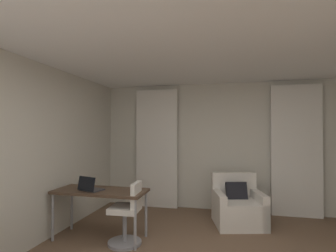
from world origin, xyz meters
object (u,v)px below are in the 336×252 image
Objects in this scene: armchair at (238,208)px; desk at (100,194)px; desk_chair at (127,216)px; laptop at (90,188)px.

desk is at bearing -151.70° from armchair.
desk_chair is (0.47, -0.09, -0.27)m from desk.
armchair is at bearing 28.30° from desk.
armchair reaches higher than desk.
laptop reaches higher than armchair.
desk_chair is (-1.56, -1.18, 0.10)m from armchair.
laptop reaches higher than desk_chair.
desk is 0.55m from desk_chair.
laptop is at bearing -179.56° from desk_chair.
desk is at bearing 37.15° from laptop.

